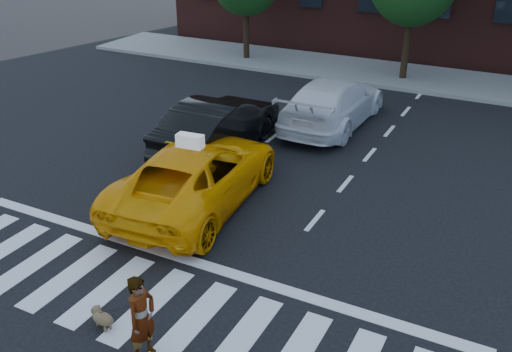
{
  "coord_description": "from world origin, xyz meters",
  "views": [
    {
      "loc": [
        5.76,
        -6.75,
        6.91
      ],
      "look_at": [
        0.27,
        3.91,
        1.1
      ],
      "focal_mm": 40.0,
      "sensor_mm": 36.0,
      "label": 1
    }
  ],
  "objects_px": {
    "white_suv": "(333,102)",
    "woman": "(142,318)",
    "taxi": "(196,174)",
    "black_sedan": "(219,125)",
    "dog": "(101,317)"
  },
  "relations": [
    {
      "from": "taxi",
      "to": "dog",
      "type": "bearing_deg",
      "value": 96.51
    },
    {
      "from": "black_sedan",
      "to": "dog",
      "type": "relative_size",
      "value": 8.33
    },
    {
      "from": "black_sedan",
      "to": "dog",
      "type": "bearing_deg",
      "value": 105.89
    },
    {
      "from": "black_sedan",
      "to": "white_suv",
      "type": "relative_size",
      "value": 0.91
    },
    {
      "from": "white_suv",
      "to": "woman",
      "type": "bearing_deg",
      "value": 95.82
    },
    {
      "from": "black_sedan",
      "to": "white_suv",
      "type": "height_order",
      "value": "black_sedan"
    },
    {
      "from": "taxi",
      "to": "dog",
      "type": "height_order",
      "value": "taxi"
    },
    {
      "from": "woman",
      "to": "black_sedan",
      "type": "bearing_deg",
      "value": 24.99
    },
    {
      "from": "taxi",
      "to": "woman",
      "type": "distance_m",
      "value": 5.45
    },
    {
      "from": "woman",
      "to": "taxi",
      "type": "bearing_deg",
      "value": 25.87
    },
    {
      "from": "dog",
      "to": "taxi",
      "type": "bearing_deg",
      "value": 119.38
    },
    {
      "from": "taxi",
      "to": "woman",
      "type": "xyz_separation_m",
      "value": [
        2.16,
        -5.01,
        -0.0
      ]
    },
    {
      "from": "white_suv",
      "to": "woman",
      "type": "relative_size",
      "value": 3.49
    },
    {
      "from": "taxi",
      "to": "black_sedan",
      "type": "height_order",
      "value": "black_sedan"
    },
    {
      "from": "woman",
      "to": "dog",
      "type": "distance_m",
      "value": 1.31
    }
  ]
}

